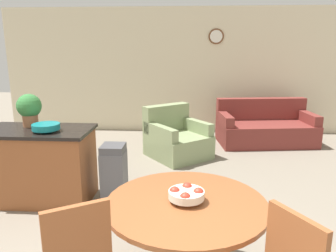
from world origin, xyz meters
The scene contains 9 objects.
wall_back centered at (0.00, 6.08, 1.35)m, with size 8.00×0.09×2.70m.
dining_table centered at (0.11, 1.03, 0.58)m, with size 1.21×1.21×0.76m.
fruit_bowl centered at (0.11, 1.03, 0.82)m, with size 0.27×0.27×0.11m.
kitchen_island centered at (-1.70, 2.49, 0.46)m, with size 1.29×0.71×0.91m.
teal_bowl centered at (-1.54, 2.39, 0.97)m, with size 0.32×0.32×0.09m.
potted_plant centered at (-1.84, 2.64, 1.14)m, with size 0.30×0.30×0.40m.
trash_bin centered at (-0.78, 2.47, 0.37)m, with size 0.28×0.31×0.74m.
couch centered at (1.62, 5.20, 0.29)m, with size 1.92×1.15×0.85m.
armchair centered at (-0.10, 4.28, 0.29)m, with size 1.26×1.28×0.87m.
Camera 1 is at (0.12, -1.19, 1.87)m, focal length 35.00 mm.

